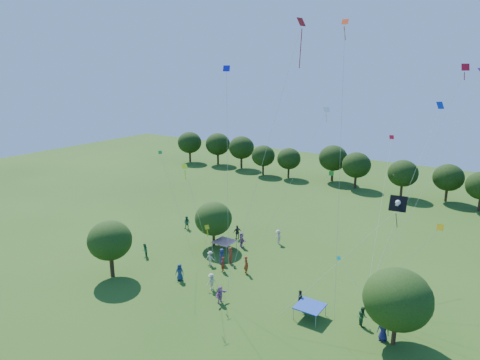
% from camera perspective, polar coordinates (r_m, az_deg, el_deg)
% --- Properties ---
extents(near_tree_west, '(4.32, 4.32, 5.79)m').
position_cam_1_polar(near_tree_west, '(44.16, -16.97, -7.72)').
color(near_tree_west, '#422B19').
rests_on(near_tree_west, ground).
extents(near_tree_north, '(4.32, 4.32, 5.32)m').
position_cam_1_polar(near_tree_north, '(49.54, -3.57, -5.16)').
color(near_tree_north, '#422B19').
rests_on(near_tree_north, ground).
extents(near_tree_east, '(5.04, 5.04, 6.05)m').
position_cam_1_polar(near_tree_east, '(34.57, 20.28, -14.68)').
color(near_tree_east, '#422B19').
rests_on(near_tree_east, ground).
extents(treeline, '(88.01, 8.77, 6.77)m').
position_cam_1_polar(treeline, '(75.37, 16.77, 1.78)').
color(treeline, '#422B19').
rests_on(treeline, ground).
extents(tent_red_stripe, '(2.20, 2.20, 1.10)m').
position_cam_1_polar(tent_red_stripe, '(49.18, -2.11, -8.21)').
color(tent_red_stripe, red).
rests_on(tent_red_stripe, ground).
extents(tent_blue, '(2.20, 2.20, 1.10)m').
position_cam_1_polar(tent_blue, '(37.46, 9.30, -16.28)').
color(tent_blue, '#183BA1').
rests_on(tent_blue, ground).
extents(crowd_person_0, '(0.96, 0.76, 1.71)m').
position_cam_1_polar(crowd_person_0, '(43.15, -8.04, -12.07)').
color(crowd_person_0, navy).
rests_on(crowd_person_0, ground).
extents(crowd_person_1, '(0.83, 0.74, 1.87)m').
position_cam_1_polar(crowd_person_1, '(44.01, 0.83, -11.24)').
color(crowd_person_1, maroon).
rests_on(crowd_person_1, ground).
extents(crowd_person_2, '(0.76, 0.86, 1.54)m').
position_cam_1_polar(crowd_person_2, '(48.77, -12.59, -9.13)').
color(crowd_person_2, '#2B6540').
rests_on(crowd_person_2, ground).
extents(crowd_person_3, '(1.21, 1.08, 1.73)m').
position_cam_1_polar(crowd_person_3, '(51.08, 5.10, -7.57)').
color(crowd_person_3, '#BBA995').
rests_on(crowd_person_3, ground).
extents(crowd_person_4, '(0.63, 1.07, 1.72)m').
position_cam_1_polar(crowd_person_4, '(38.70, 8.02, -15.44)').
color(crowd_person_4, '#423D35').
rests_on(crowd_person_4, ground).
extents(crowd_person_5, '(1.65, 1.46, 1.75)m').
position_cam_1_polar(crowd_person_5, '(50.04, 0.22, -7.98)').
color(crowd_person_5, '#A6609D').
rests_on(crowd_person_5, ground).
extents(crowd_person_6, '(0.70, 0.95, 1.73)m').
position_cam_1_polar(crowd_person_6, '(46.01, -2.44, -10.14)').
color(crowd_person_6, navy).
rests_on(crowd_person_6, ground).
extents(crowd_person_7, '(0.50, 0.66, 1.59)m').
position_cam_1_polar(crowd_person_7, '(44.46, -2.34, -11.17)').
color(crowd_person_7, maroon).
rests_on(crowd_person_7, ground).
extents(crowd_person_8, '(0.97, 0.77, 1.74)m').
position_cam_1_polar(crowd_person_8, '(55.73, -7.08, -5.67)').
color(crowd_person_8, '#275C3A').
rests_on(crowd_person_8, ground).
extents(crowd_person_9, '(0.68, 1.13, 1.61)m').
position_cam_1_polar(crowd_person_9, '(41.27, -3.84, -13.36)').
color(crowd_person_9, '#B2B18F').
rests_on(crowd_person_9, ground).
extents(crowd_person_10, '(1.01, 1.12, 1.78)m').
position_cam_1_polar(crowd_person_10, '(52.16, -0.35, -6.99)').
color(crowd_person_10, '#3F3432').
rests_on(crowd_person_10, ground).
extents(crowd_person_11, '(0.61, 1.52, 1.60)m').
position_cam_1_polar(crowd_person_11, '(39.15, -2.67, -15.01)').
color(crowd_person_11, '#995996').
rests_on(crowd_person_11, ground).
extents(crowd_person_12, '(0.91, 0.50, 1.84)m').
position_cam_1_polar(crowd_person_12, '(36.16, 18.57, -18.39)').
color(crowd_person_12, navy).
rests_on(crowd_person_12, ground).
extents(crowd_person_13, '(0.71, 0.83, 1.87)m').
position_cam_1_polar(crowd_person_13, '(46.01, -1.23, -10.03)').
color(crowd_person_13, maroon).
rests_on(crowd_person_13, ground).
extents(crowd_person_14, '(0.88, 0.89, 1.64)m').
position_cam_1_polar(crowd_person_14, '(37.52, 16.00, -17.03)').
color(crowd_person_14, '#204C29').
rests_on(crowd_person_14, ground).
extents(crowd_person_15, '(1.08, 0.63, 1.55)m').
position_cam_1_polar(crowd_person_15, '(45.92, -3.99, -10.34)').
color(crowd_person_15, '#B5B391').
rests_on(crowd_person_15, ground).
extents(pirate_kite, '(7.38, 7.01, 9.26)m').
position_cam_1_polar(pirate_kite, '(35.37, 20.09, -3.17)').
color(pirate_kite, black).
extents(red_high_kite, '(4.73, 4.21, 22.63)m').
position_cam_1_polar(red_high_kite, '(34.69, 6.29, 13.41)').
color(red_high_kite, red).
extents(small_kite_0, '(2.60, 12.80, 12.17)m').
position_cam_1_polar(small_kite_0, '(44.05, 18.80, 0.26)').
color(small_kite_0, red).
extents(small_kite_1, '(0.78, 0.35, 21.98)m').
position_cam_1_polar(small_kite_1, '(30.30, 13.37, 7.25)').
color(small_kite_1, '#FF380D').
extents(small_kite_2, '(0.95, 3.19, 10.78)m').
position_cam_1_polar(small_kite_2, '(38.39, -6.60, -1.18)').
color(small_kite_2, '#C8F715').
extents(small_kite_3, '(7.30, 2.56, 8.64)m').
position_cam_1_polar(small_kite_3, '(45.46, 9.99, -1.22)').
color(small_kite_3, '#218818').
extents(small_kite_4, '(1.79, 2.40, 19.08)m').
position_cam_1_polar(small_kite_4, '(31.33, -1.71, 4.35)').
color(small_kite_4, '#1314C1').
extents(small_kite_5, '(5.84, 7.51, 18.91)m').
position_cam_1_polar(small_kite_5, '(39.21, 27.19, 7.41)').
color(small_kite_5, purple).
extents(small_kite_6, '(7.20, 0.78, 15.27)m').
position_cam_1_polar(small_kite_6, '(43.14, 9.59, 5.32)').
color(small_kite_6, silver).
extents(small_kite_7, '(3.30, 1.08, 2.84)m').
position_cam_1_polar(small_kite_7, '(39.07, 13.67, -11.04)').
color(small_kite_7, '#0DC4A0').
extents(small_kite_8, '(5.01, 5.50, 19.24)m').
position_cam_1_polar(small_kite_8, '(37.32, 25.16, 6.55)').
color(small_kite_8, red).
extents(small_kite_9, '(5.41, 0.98, 8.12)m').
position_cam_1_polar(small_kite_9, '(34.69, 23.17, -7.93)').
color(small_kite_9, '#FDB50D').
extents(small_kite_10, '(0.89, 2.66, 5.31)m').
position_cam_1_polar(small_kite_10, '(39.15, -4.19, -7.31)').
color(small_kite_10, gold).
extents(small_kite_11, '(2.61, 1.89, 11.12)m').
position_cam_1_polar(small_kite_11, '(42.75, -9.28, -0.59)').
color(small_kite_11, '#18852D').
extents(small_kite_12, '(2.49, 12.51, 15.78)m').
position_cam_1_polar(small_kite_12, '(43.86, 23.78, 5.24)').
color(small_kite_12, '#1237B5').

